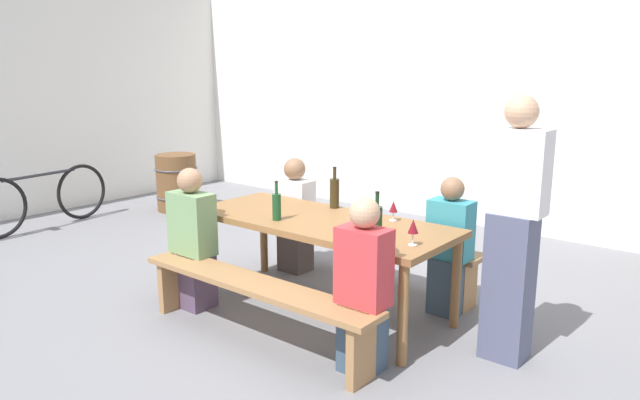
# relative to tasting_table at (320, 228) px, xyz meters

# --- Properties ---
(ground_plane) EXTENTS (24.00, 24.00, 0.00)m
(ground_plane) POSITION_rel_tasting_table_xyz_m (0.00, 0.00, -0.68)
(ground_plane) COLOR slate
(back_wall) EXTENTS (14.00, 0.20, 3.20)m
(back_wall) POSITION_rel_tasting_table_xyz_m (0.00, 3.33, 0.92)
(back_wall) COLOR silver
(back_wall) RESTS_ON ground
(side_wall) EXTENTS (0.20, 7.05, 3.20)m
(side_wall) POSITION_rel_tasting_table_xyz_m (-4.99, 0.00, 0.92)
(side_wall) COLOR silver
(side_wall) RESTS_ON ground
(tasting_table) EXTENTS (2.13, 0.87, 0.75)m
(tasting_table) POSITION_rel_tasting_table_xyz_m (0.00, 0.00, 0.00)
(tasting_table) COLOR olive
(tasting_table) RESTS_ON ground
(bench_near) EXTENTS (2.03, 0.30, 0.45)m
(bench_near) POSITION_rel_tasting_table_xyz_m (0.00, -0.74, -0.32)
(bench_near) COLOR #9E7247
(bench_near) RESTS_ON ground
(bench_far) EXTENTS (2.03, 0.30, 0.45)m
(bench_far) POSITION_rel_tasting_table_xyz_m (0.00, 0.74, -0.32)
(bench_far) COLOR #9E7247
(bench_far) RESTS_ON ground
(wine_bottle_0) EXTENTS (0.08, 0.08, 0.35)m
(wine_bottle_0) POSITION_rel_tasting_table_xyz_m (-0.14, 0.36, 0.21)
(wine_bottle_0) COLOR #332814
(wine_bottle_0) RESTS_ON tasting_table
(wine_bottle_1) EXTENTS (0.07, 0.07, 0.31)m
(wine_bottle_1) POSITION_rel_tasting_table_xyz_m (-0.24, -0.24, 0.18)
(wine_bottle_1) COLOR #194723
(wine_bottle_1) RESTS_ON tasting_table
(wine_bottle_2) EXTENTS (0.08, 0.08, 0.31)m
(wine_bottle_2) POSITION_rel_tasting_table_xyz_m (0.59, -0.10, 0.18)
(wine_bottle_2) COLOR #143319
(wine_bottle_2) RESTS_ON tasting_table
(wine_glass_0) EXTENTS (0.07, 0.07, 0.18)m
(wine_glass_0) POSITION_rel_tasting_table_xyz_m (0.91, -0.16, 0.20)
(wine_glass_0) COLOR silver
(wine_glass_0) RESTS_ON tasting_table
(wine_glass_1) EXTENTS (0.07, 0.07, 0.17)m
(wine_glass_1) POSITION_rel_tasting_table_xyz_m (0.62, -0.32, 0.18)
(wine_glass_1) COLOR silver
(wine_glass_1) RESTS_ON tasting_table
(wine_glass_2) EXTENTS (0.07, 0.07, 0.16)m
(wine_glass_2) POSITION_rel_tasting_table_xyz_m (0.47, 0.31, 0.18)
(wine_glass_2) COLOR silver
(wine_glass_2) RESTS_ON tasting_table
(seated_guest_near_0) EXTENTS (0.38, 0.24, 1.14)m
(seated_guest_near_0) POSITION_rel_tasting_table_xyz_m (-0.83, -0.59, -0.14)
(seated_guest_near_0) COLOR #57425A
(seated_guest_near_0) RESTS_ON ground
(seated_guest_near_1) EXTENTS (0.33, 0.24, 1.14)m
(seated_guest_near_1) POSITION_rel_tasting_table_xyz_m (0.82, -0.59, -0.13)
(seated_guest_near_1) COLOR #394E63
(seated_guest_near_1) RESTS_ON ground
(seated_guest_far_0) EXTENTS (0.35, 0.24, 1.08)m
(seated_guest_far_0) POSITION_rel_tasting_table_xyz_m (-0.78, 0.59, -0.16)
(seated_guest_far_0) COLOR #4D403C
(seated_guest_far_0) RESTS_ON ground
(seated_guest_far_1) EXTENTS (0.33, 0.24, 1.09)m
(seated_guest_far_1) POSITION_rel_tasting_table_xyz_m (0.82, 0.59, -0.16)
(seated_guest_far_1) COLOR #3C5062
(seated_guest_far_1) RESTS_ON ground
(standing_host) EXTENTS (0.38, 0.24, 1.74)m
(standing_host) POSITION_rel_tasting_table_xyz_m (1.46, 0.16, 0.17)
(standing_host) COLOR #4E5470
(standing_host) RESTS_ON ground
(wine_barrel) EXTENTS (0.57, 0.57, 0.76)m
(wine_barrel) POSITION_rel_tasting_table_xyz_m (-3.65, 1.42, -0.30)
(wine_barrel) COLOR brown
(wine_barrel) RESTS_ON ground
(parked_bicycle_0) EXTENTS (0.30, 1.79, 0.90)m
(parked_bicycle_0) POSITION_rel_tasting_table_xyz_m (-4.13, -0.20, -0.31)
(parked_bicycle_0) COLOR black
(parked_bicycle_0) RESTS_ON ground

